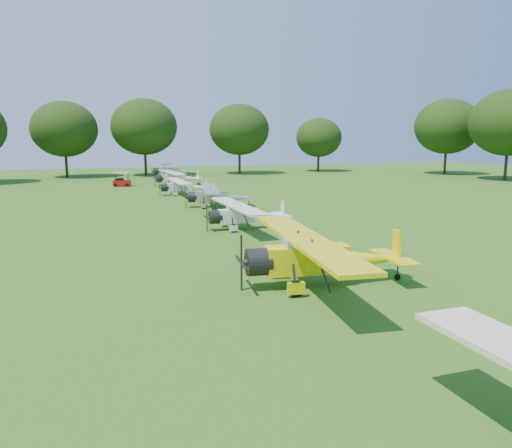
{
  "coord_description": "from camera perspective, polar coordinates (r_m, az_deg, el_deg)",
  "views": [
    {
      "loc": [
        -8.58,
        -30.33,
        6.46
      ],
      "look_at": [
        -0.26,
        -2.56,
        1.4
      ],
      "focal_mm": 35.0,
      "sensor_mm": 36.0,
      "label": 1
    }
  ],
  "objects": [
    {
      "name": "aircraft_6",
      "position": [
        68.63,
        -9.11,
        5.36
      ],
      "size": [
        6.39,
        10.17,
        2.0
      ],
      "rotation": [
        0.0,
        0.0,
        0.1
      ],
      "color": "white",
      "rests_on": "ground"
    },
    {
      "name": "ground",
      "position": [
        32.17,
        -0.86,
        -1.68
      ],
      "size": [
        160.0,
        160.0,
        0.0
      ],
      "primitive_type": "plane",
      "color": "#284C13",
      "rests_on": "ground"
    },
    {
      "name": "aircraft_3",
      "position": [
        35.46,
        -1.28,
        1.23
      ],
      "size": [
        6.09,
        9.7,
        1.91
      ],
      "rotation": [
        0.0,
        0.0,
        0.05
      ],
      "color": "white",
      "rests_on": "ground"
    },
    {
      "name": "tree_belt",
      "position": [
        32.86,
        5.17,
        12.6
      ],
      "size": [
        137.36,
        130.27,
        14.52
      ],
      "color": "#321D13",
      "rests_on": "ground"
    },
    {
      "name": "aircraft_5",
      "position": [
        57.13,
        -8.36,
        4.36
      ],
      "size": [
        5.7,
        9.07,
        1.79
      ],
      "rotation": [
        0.0,
        0.0,
        0.05
      ],
      "color": "white",
      "rests_on": "ground"
    },
    {
      "name": "aircraft_4",
      "position": [
        46.74,
        -4.56,
        3.34
      ],
      "size": [
        6.26,
        9.92,
        1.95
      ],
      "rotation": [
        0.0,
        0.0,
        -0.15
      ],
      "color": "#BABBBF",
      "rests_on": "ground"
    },
    {
      "name": "aircraft_2",
      "position": [
        22.05,
        7.28,
        -3.44
      ],
      "size": [
        7.67,
        12.23,
        2.4
      ],
      "rotation": [
        0.0,
        0.0,
        -0.08
      ],
      "color": "yellow",
      "rests_on": "ground"
    },
    {
      "name": "aircraft_7",
      "position": [
        81.8,
        -9.57,
        6.13
      ],
      "size": [
        6.93,
        11.02,
        2.17
      ],
      "rotation": [
        0.0,
        0.0,
        -0.04
      ],
      "color": "#BABBBF",
      "rests_on": "ground"
    },
    {
      "name": "golf_cart",
      "position": [
        68.82,
        -15.11,
        4.7
      ],
      "size": [
        2.41,
        1.79,
        1.85
      ],
      "rotation": [
        0.0,
        0.0,
        -0.24
      ],
      "color": "#B40C0D",
      "rests_on": "ground"
    }
  ]
}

